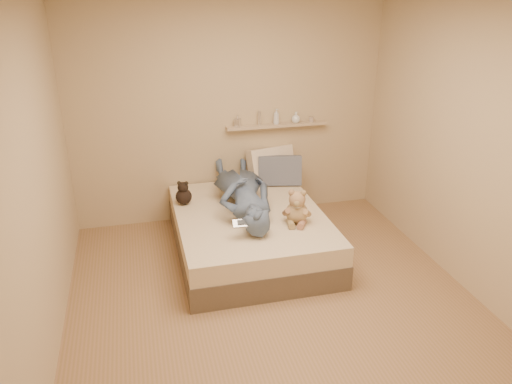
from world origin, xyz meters
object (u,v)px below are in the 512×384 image
object	(u,v)px
game_console	(243,223)
teddy_bear	(297,209)
pillow_cream	(271,164)
wall_shelf	(277,125)
bed	(250,232)
pillow_grey	(280,170)
person	(242,191)
dark_plush	(184,194)

from	to	relation	value
game_console	teddy_bear	world-z (taller)	teddy_bear
pillow_cream	wall_shelf	xyz separation A→B (m)	(0.09, 0.08, 0.45)
teddy_bear	wall_shelf	world-z (taller)	wall_shelf
bed	wall_shelf	world-z (taller)	wall_shelf
game_console	wall_shelf	size ratio (longest dim) A/B	0.16
pillow_cream	pillow_grey	xyz separation A→B (m)	(0.07, -0.14, -0.03)
teddy_bear	wall_shelf	distance (m)	1.36
bed	wall_shelf	xyz separation A→B (m)	(0.55, 0.91, 0.88)
bed	person	xyz separation A→B (m)	(-0.04, 0.15, 0.41)
bed	pillow_cream	world-z (taller)	pillow_cream
game_console	dark_plush	distance (m)	1.02
teddy_bear	pillow_cream	world-z (taller)	pillow_cream
dark_plush	pillow_grey	size ratio (longest dim) A/B	0.53
pillow_grey	wall_shelf	size ratio (longest dim) A/B	0.42
teddy_bear	wall_shelf	size ratio (longest dim) A/B	0.30
teddy_bear	wall_shelf	bearing A→B (deg)	82.98
game_console	bed	bearing A→B (deg)	70.38
pillow_cream	pillow_grey	size ratio (longest dim) A/B	1.10
game_console	dark_plush	world-z (taller)	dark_plush
dark_plush	pillow_cream	size ratio (longest dim) A/B	0.48
person	pillow_cream	bearing A→B (deg)	-124.67
game_console	wall_shelf	xyz separation A→B (m)	(0.74, 1.44, 0.49)
pillow_grey	bed	bearing A→B (deg)	-127.45
bed	game_console	size ratio (longest dim) A/B	10.17
dark_plush	person	xyz separation A→B (m)	(0.59, -0.24, 0.07)
bed	game_console	world-z (taller)	game_console
dark_plush	pillow_grey	bearing A→B (deg)	14.69
wall_shelf	person	bearing A→B (deg)	-127.79
dark_plush	bed	bearing A→B (deg)	-31.60
teddy_bear	person	size ratio (longest dim) A/B	0.24
bed	game_console	distance (m)	0.68
person	wall_shelf	world-z (taller)	wall_shelf
pillow_grey	pillow_cream	bearing A→B (deg)	114.96
dark_plush	pillow_cream	bearing A→B (deg)	22.09
pillow_cream	pillow_grey	bearing A→B (deg)	-65.04
dark_plush	person	size ratio (longest dim) A/B	0.17
teddy_bear	dark_plush	bearing A→B (deg)	144.56
dark_plush	wall_shelf	xyz separation A→B (m)	(1.18, 0.52, 0.54)
game_console	pillow_grey	bearing A→B (deg)	59.53
dark_plush	wall_shelf	distance (m)	1.40
dark_plush	pillow_cream	distance (m)	1.18
pillow_cream	person	world-z (taller)	pillow_cream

